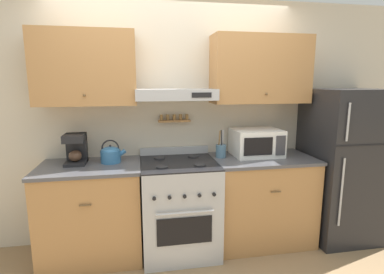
% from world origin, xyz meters
% --- Properties ---
extents(ground_plane, '(16.00, 16.00, 0.00)m').
position_xyz_m(ground_plane, '(0.00, 0.00, 0.00)').
color(ground_plane, '#937551').
extents(wall_back, '(5.20, 0.46, 2.55)m').
position_xyz_m(wall_back, '(0.02, 0.64, 1.44)').
color(wall_back, beige).
rests_on(wall_back, ground_plane).
extents(counter_left, '(0.95, 0.67, 0.93)m').
position_xyz_m(counter_left, '(-0.84, 0.34, 0.46)').
color(counter_left, '#AD7A47').
rests_on(counter_left, ground_plane).
extents(counter_right, '(1.04, 0.67, 0.93)m').
position_xyz_m(counter_right, '(0.89, 0.34, 0.46)').
color(counter_right, '#AD7A47').
rests_on(counter_right, ground_plane).
extents(stove_range, '(0.74, 0.74, 1.01)m').
position_xyz_m(stove_range, '(0.00, 0.30, 0.47)').
color(stove_range, '#ADAFB5').
rests_on(stove_range, ground_plane).
extents(refrigerator, '(0.76, 0.74, 1.63)m').
position_xyz_m(refrigerator, '(1.81, 0.29, 0.81)').
color(refrigerator, '#232326').
rests_on(refrigerator, ground_plane).
extents(tea_kettle, '(0.25, 0.19, 0.23)m').
position_xyz_m(tea_kettle, '(-0.65, 0.41, 1.01)').
color(tea_kettle, teal).
rests_on(tea_kettle, counter_left).
extents(coffee_maker, '(0.19, 0.24, 0.29)m').
position_xyz_m(coffee_maker, '(-0.97, 0.44, 1.07)').
color(coffee_maker, black).
rests_on(coffee_maker, counter_left).
extents(microwave, '(0.50, 0.40, 0.28)m').
position_xyz_m(microwave, '(0.85, 0.43, 1.07)').
color(microwave, white).
rests_on(microwave, counter_right).
extents(utensil_crock, '(0.11, 0.11, 0.29)m').
position_xyz_m(utensil_crock, '(0.46, 0.41, 1.00)').
color(utensil_crock, slate).
rests_on(utensil_crock, counter_right).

